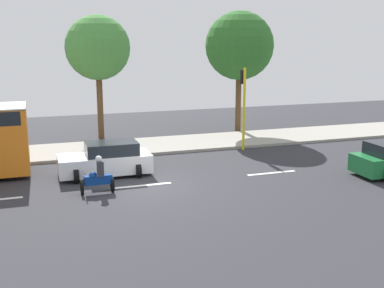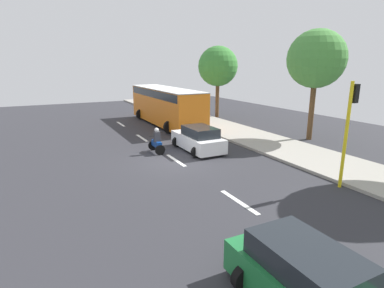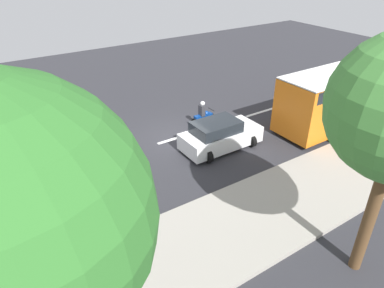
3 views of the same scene
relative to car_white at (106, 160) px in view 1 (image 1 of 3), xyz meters
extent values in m
cube|color=#2D2D33|center=(-2.05, -1.22, -0.76)|extent=(40.00, 60.00, 0.10)
cube|color=#9E998E|center=(4.95, -1.22, -0.64)|extent=(4.00, 60.00, 0.15)
cube|color=white|center=(-2.05, -13.22, -0.70)|extent=(0.20, 2.40, 0.01)
cube|color=white|center=(-2.05, -7.22, -0.70)|extent=(0.20, 2.40, 0.01)
cube|color=white|center=(-2.05, -1.22, -0.70)|extent=(0.20, 2.40, 0.01)
cylinder|color=black|center=(-3.25, -11.24, -0.39)|extent=(0.64, 0.22, 0.64)
cube|color=white|center=(0.00, 0.08, -0.15)|extent=(1.77, 4.07, 0.80)
cube|color=#1E2328|center=(0.00, -0.25, 0.53)|extent=(1.49, 2.28, 0.56)
cylinder|color=black|center=(-0.78, 1.42, -0.39)|extent=(0.64, 0.22, 0.64)
cylinder|color=black|center=(0.78, 1.42, -0.39)|extent=(0.64, 0.22, 0.64)
cylinder|color=black|center=(-0.78, -1.27, -0.39)|extent=(0.64, 0.22, 0.64)
cylinder|color=black|center=(0.78, -1.27, -0.39)|extent=(0.64, 0.22, 0.64)
cylinder|color=black|center=(-2.43, 1.34, -0.41)|extent=(0.60, 0.10, 0.60)
cylinder|color=black|center=(-2.43, 0.14, -0.41)|extent=(0.60, 0.10, 0.60)
cube|color=navy|center=(-2.43, 0.69, -0.16)|extent=(0.28, 1.10, 0.36)
sphere|color=navy|center=(-2.43, 0.89, 0.02)|extent=(0.32, 0.32, 0.32)
cylinder|color=black|center=(-2.43, 1.24, 0.19)|extent=(0.55, 0.04, 0.04)
cube|color=#333338|center=(-2.43, 0.59, 0.29)|extent=(0.36, 0.24, 0.60)
sphere|color=silver|center=(-2.43, 0.64, 0.69)|extent=(0.26, 0.26, 0.26)
cylinder|color=yellow|center=(2.70, -7.94, 1.54)|extent=(0.14, 0.14, 4.50)
cube|color=black|center=(2.92, -7.94, 3.29)|extent=(0.24, 0.24, 0.76)
sphere|color=red|center=(3.04, -7.94, 3.53)|extent=(0.16, 0.16, 0.16)
sphere|color=#F2A50C|center=(3.04, -7.94, 3.29)|extent=(0.16, 0.16, 0.16)
sphere|color=green|center=(3.04, -7.94, 3.05)|extent=(0.16, 0.16, 0.16)
cylinder|color=brown|center=(7.49, -9.71, 1.32)|extent=(0.36, 0.36, 4.06)
sphere|color=#2D6B28|center=(7.49, -9.71, 4.87)|extent=(4.34, 4.34, 4.34)
cylinder|color=brown|center=(8.37, -0.92, 1.36)|extent=(0.36, 0.36, 4.14)
sphere|color=#478C3D|center=(8.37, -0.92, 4.78)|extent=(3.86, 3.86, 3.86)
camera|label=1|loc=(-21.08, 2.94, 5.39)|focal=45.07mm
camera|label=2|loc=(-8.64, -16.23, 4.43)|focal=29.07mm
camera|label=3|loc=(12.09, -9.58, 8.26)|focal=32.89mm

